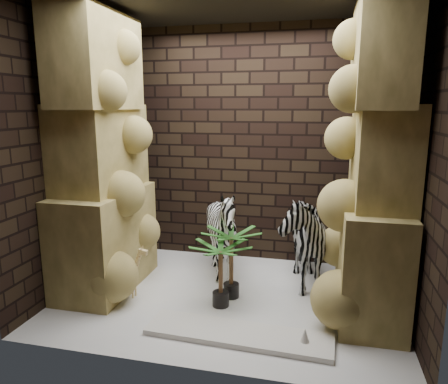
% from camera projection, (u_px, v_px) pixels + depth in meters
% --- Properties ---
extents(floor, '(3.50, 3.50, 0.00)m').
position_uv_depth(floor, '(227.00, 297.00, 4.41)').
color(floor, white).
rests_on(floor, ground).
extents(wall_back, '(3.50, 0.00, 3.50)m').
position_uv_depth(wall_back, '(249.00, 146.00, 5.29)').
color(wall_back, black).
rests_on(wall_back, ground).
extents(wall_front, '(3.50, 0.00, 3.50)m').
position_uv_depth(wall_front, '(188.00, 180.00, 2.91)').
color(wall_front, black).
rests_on(wall_front, ground).
extents(wall_left, '(0.00, 3.00, 3.00)m').
position_uv_depth(wall_left, '(71.00, 154.00, 4.49)').
color(wall_left, black).
rests_on(wall_left, ground).
extents(wall_right, '(0.00, 3.00, 3.00)m').
position_uv_depth(wall_right, '(416.00, 164.00, 3.71)').
color(wall_right, black).
rests_on(wall_right, ground).
extents(rock_pillar_left, '(0.68, 1.30, 3.00)m').
position_uv_depth(rock_pillar_left, '(100.00, 154.00, 4.42)').
color(rock_pillar_left, tan).
rests_on(rock_pillar_left, floor).
extents(rock_pillar_right, '(0.58, 1.25, 3.00)m').
position_uv_depth(rock_pillar_right, '(378.00, 163.00, 3.78)').
color(rock_pillar_right, tan).
rests_on(rock_pillar_right, floor).
extents(zebra_right, '(0.83, 1.23, 1.33)m').
position_uv_depth(zebra_right, '(298.00, 228.00, 4.61)').
color(zebra_right, white).
rests_on(zebra_right, floor).
extents(zebra_left, '(1.26, 1.38, 1.02)m').
position_uv_depth(zebra_left, '(223.00, 237.00, 4.81)').
color(zebra_left, white).
rests_on(zebra_left, floor).
extents(giraffe_toy, '(0.31, 0.13, 0.60)m').
position_uv_depth(giraffe_toy, '(127.00, 270.00, 4.39)').
color(giraffe_toy, '#EACC88').
rests_on(giraffe_toy, floor).
extents(palm_front, '(0.36, 0.36, 0.76)m').
position_uv_depth(palm_front, '(231.00, 263.00, 4.35)').
color(palm_front, '#144511').
rests_on(palm_front, floor).
extents(palm_back, '(0.36, 0.36, 0.68)m').
position_uv_depth(palm_back, '(221.00, 274.00, 4.16)').
color(palm_back, '#144511').
rests_on(palm_back, floor).
extents(surfboard, '(1.67, 0.48, 0.05)m').
position_uv_depth(surfboard, '(238.00, 334.00, 3.65)').
color(surfboard, silver).
rests_on(surfboard, floor).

